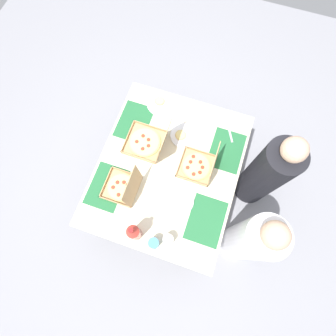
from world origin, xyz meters
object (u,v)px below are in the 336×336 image
object	(u,v)px
plate_near_left	(184,135)
diner_right_seat	(250,240)
pizza_box_edge_far	(124,187)
diner_left_seat	(266,174)
pizza_box_corner_right	(149,142)
plate_far_left	(204,119)
pizza_box_center	(200,166)
cup_clear_left	(154,243)
plate_near_right	(179,201)
soda_bottle	(134,233)
cup_red	(168,240)
plate_middle	(160,104)

from	to	relation	value
plate_near_left	diner_right_seat	xyz separation A→B (m)	(0.61, 0.78, -0.25)
pizza_box_edge_far	diner_left_seat	world-z (taller)	diner_left_seat
pizza_box_corner_right	diner_left_seat	bearing A→B (deg)	98.49
plate_far_left	pizza_box_center	bearing A→B (deg)	11.70
cup_clear_left	pizza_box_corner_right	bearing A→B (deg)	-157.33
pizza_box_corner_right	plate_far_left	world-z (taller)	pizza_box_corner_right
plate_near_left	pizza_box_corner_right	bearing A→B (deg)	-56.78
pizza_box_edge_far	diner_right_seat	distance (m)	1.12
pizza_box_center	plate_near_right	bearing A→B (deg)	-12.80
pizza_box_edge_far	soda_bottle	distance (m)	0.37
soda_bottle	cup_clear_left	distance (m)	0.17
plate_near_left	diner_left_seat	xyz separation A→B (m)	(0.01, 0.78, -0.24)
diner_right_seat	diner_left_seat	bearing A→B (deg)	180.00
pizza_box_center	cup_red	distance (m)	0.62
pizza_box_corner_right	cup_clear_left	bearing A→B (deg)	22.67
soda_bottle	pizza_box_corner_right	bearing A→B (deg)	-167.45
pizza_box_center	plate_far_left	xyz separation A→B (m)	(-0.43, -0.09, -0.04)
pizza_box_center	diner_right_seat	xyz separation A→B (m)	(0.38, 0.58, -0.29)
pizza_box_corner_right	plate_near_left	world-z (taller)	pizza_box_corner_right
pizza_box_edge_far	plate_far_left	bearing A→B (deg)	152.08
cup_clear_left	plate_far_left	bearing A→B (deg)	177.08
plate_middle	plate_near_right	size ratio (longest dim) A/B	0.97
plate_middle	cup_clear_left	xyz separation A→B (m)	(1.11, 0.35, 0.05)
plate_middle	pizza_box_edge_far	bearing A→B (deg)	-0.95
plate_far_left	diner_left_seat	size ratio (longest dim) A/B	0.17
pizza_box_center	diner_left_seat	world-z (taller)	diner_left_seat
pizza_box_corner_right	diner_right_seat	bearing A→B (deg)	66.52
diner_left_seat	cup_clear_left	bearing A→B (deg)	-39.22
soda_bottle	diner_left_seat	world-z (taller)	diner_left_seat
plate_near_left	cup_red	distance (m)	0.85
plate_far_left	soda_bottle	distance (m)	1.10
plate_far_left	diner_right_seat	size ratio (longest dim) A/B	0.17
pizza_box_corner_right	cup_red	world-z (taller)	pizza_box_corner_right
pizza_box_edge_far	soda_bottle	size ratio (longest dim) A/B	0.91
plate_near_right	diner_right_seat	bearing A→B (deg)	83.47
diner_right_seat	soda_bottle	bearing A→B (deg)	-73.13
soda_bottle	plate_near_right	bearing A→B (deg)	146.63
pizza_box_corner_right	diner_right_seat	size ratio (longest dim) A/B	0.29
pizza_box_center	plate_near_left	world-z (taller)	pizza_box_center
pizza_box_center	pizza_box_corner_right	bearing A→B (deg)	-98.16
plate_near_left	soda_bottle	distance (m)	0.89
soda_bottle	cup_clear_left	bearing A→B (deg)	81.81
pizza_box_corner_right	diner_left_seat	distance (m)	1.08
plate_middle	cup_red	xyz separation A→B (m)	(1.06, 0.44, 0.04)
plate_near_left	diner_right_seat	distance (m)	1.02
diner_left_seat	plate_near_right	bearing A→B (deg)	-50.90
pizza_box_corner_right	soda_bottle	xyz separation A→B (m)	(0.71, 0.16, 0.08)
pizza_box_center	plate_near_left	bearing A→B (deg)	-138.08
plate_near_left	cup_clear_left	world-z (taller)	cup_clear_left
pizza_box_corner_right	plate_far_left	xyz separation A→B (m)	(-0.37, 0.36, -0.04)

